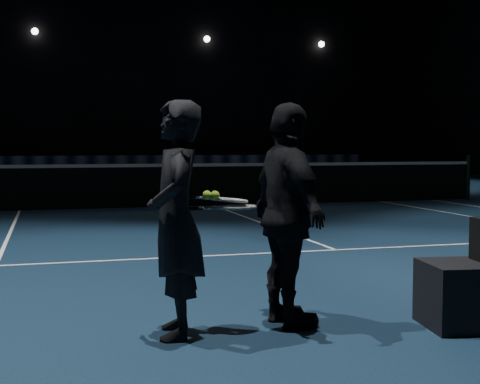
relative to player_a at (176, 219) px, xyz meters
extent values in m
plane|color=black|center=(2.68, 9.64, -0.83)|extent=(36.00, 36.00, 0.00)
plane|color=black|center=(2.68, 27.64, 4.17)|extent=(30.00, 0.00, 30.00)
cylinder|color=black|center=(9.08, 9.64, -0.28)|extent=(0.10, 0.10, 1.10)
cube|color=black|center=(2.68, 9.64, -0.38)|extent=(12.80, 0.02, 0.86)
cube|color=white|center=(2.68, 9.64, 0.09)|extent=(12.80, 0.03, 0.07)
cube|color=black|center=(2.68, 25.14, -0.38)|extent=(22.00, 0.15, 0.90)
imported|color=black|center=(0.00, 0.00, 0.00)|extent=(0.48, 0.66, 1.66)
imported|color=black|center=(0.85, 0.04, 0.00)|extent=(0.51, 1.01, 1.66)
camera|label=1|loc=(-0.85, -4.57, 0.51)|focal=50.00mm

